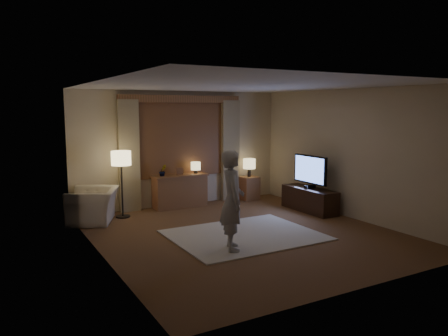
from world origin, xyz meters
TOP-DOWN VIEW (x-y plane):
  - room at (0.00, 0.50)m, footprint 5.04×5.54m
  - rug at (-0.06, -0.12)m, footprint 2.50×2.00m
  - sideboard at (-0.15, 2.50)m, footprint 1.20×0.40m
  - picture_frame at (-0.15, 2.50)m, footprint 0.16×0.02m
  - plant at (-0.55, 2.50)m, footprint 0.17×0.13m
  - table_lamp_sideboard at (0.25, 2.50)m, footprint 0.22×0.22m
  - floor_lamp at (-1.54, 2.22)m, footprint 0.40×0.40m
  - armchair at (-2.15, 2.12)m, footprint 1.22×1.28m
  - side_table at (1.67, 2.45)m, footprint 0.40×0.40m
  - table_lamp_side at (1.67, 2.45)m, footprint 0.30×0.30m
  - tv_stand at (2.15, 0.78)m, footprint 0.45×1.40m
  - tv at (2.15, 0.78)m, footprint 0.24×0.99m
  - person at (-0.65, -0.69)m, footprint 0.56×0.67m

SIDE VIEW (x-z plane):
  - rug at x=-0.06m, z-range 0.00..0.02m
  - tv_stand at x=2.15m, z-range 0.00..0.50m
  - side_table at x=1.67m, z-range 0.00..0.56m
  - armchair at x=-2.15m, z-range 0.00..0.66m
  - sideboard at x=-0.15m, z-range 0.00..0.70m
  - picture_frame at x=-0.15m, z-range 0.70..0.90m
  - person at x=-0.65m, z-range 0.02..1.59m
  - plant at x=-0.55m, z-range 0.70..1.00m
  - table_lamp_side at x=1.67m, z-range 0.65..1.09m
  - tv at x=2.15m, z-range 0.54..1.25m
  - table_lamp_sideboard at x=0.25m, z-range 0.75..1.05m
  - floor_lamp at x=-1.54m, z-range 0.46..1.82m
  - room at x=0.00m, z-range 0.01..2.65m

